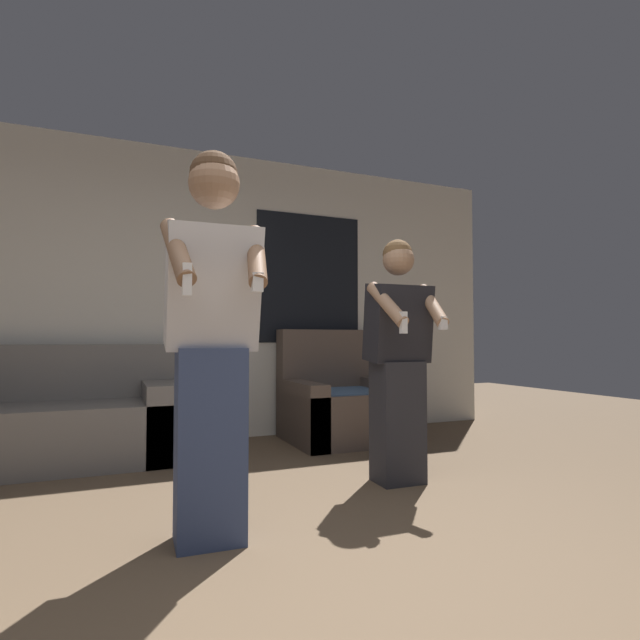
% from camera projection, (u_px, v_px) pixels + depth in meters
% --- Properties ---
extents(ground_plane, '(14.00, 14.00, 0.00)m').
position_uv_depth(ground_plane, '(293.00, 627.00, 1.61)').
color(ground_plane, brown).
extents(wall_back, '(6.73, 0.07, 2.70)m').
position_uv_depth(wall_back, '(179.00, 293.00, 4.58)').
color(wall_back, beige).
rests_on(wall_back, ground_plane).
extents(couch, '(1.75, 0.88, 0.89)m').
position_uv_depth(couch, '(58.00, 422.00, 3.74)').
color(couch, slate).
rests_on(couch, ground_plane).
extents(armchair, '(0.99, 0.90, 1.03)m').
position_uv_depth(armchair, '(340.00, 405.00, 4.63)').
color(armchair, brown).
rests_on(armchair, ground_plane).
extents(person_left, '(0.48, 0.51, 1.80)m').
position_uv_depth(person_left, '(212.00, 339.00, 2.29)').
color(person_left, '#384770').
rests_on(person_left, ground_plane).
extents(person_right, '(0.46, 0.48, 1.59)m').
position_uv_depth(person_right, '(398.00, 359.00, 3.26)').
color(person_right, '#28282D').
rests_on(person_right, ground_plane).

